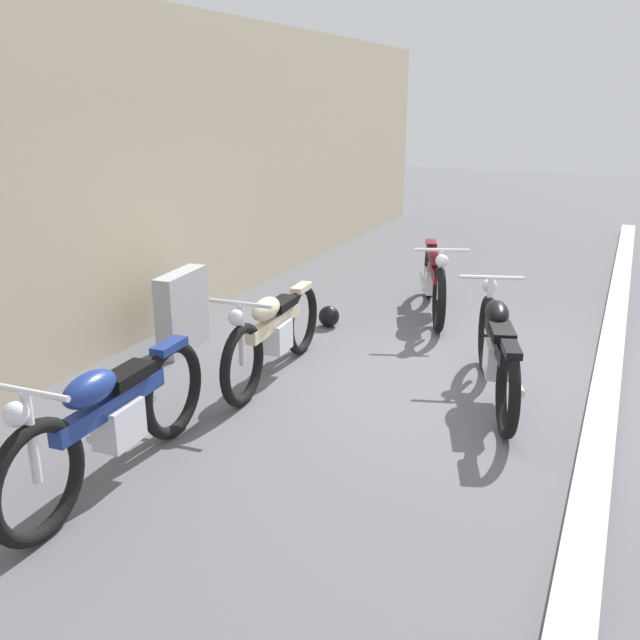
# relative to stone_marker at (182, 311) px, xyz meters

# --- Properties ---
(ground_plane) EXTENTS (40.00, 40.00, 0.00)m
(ground_plane) POSITION_rel_stone_marker_xyz_m (0.22, -2.78, -0.42)
(ground_plane) COLOR #56565B
(building_wall) EXTENTS (18.00, 0.30, 3.47)m
(building_wall) POSITION_rel_stone_marker_xyz_m (0.22, 0.71, 1.32)
(building_wall) COLOR beige
(building_wall) RESTS_ON ground_plane
(curb_strip) EXTENTS (18.00, 0.24, 0.12)m
(curb_strip) POSITION_rel_stone_marker_xyz_m (0.22, -4.09, -0.36)
(curb_strip) COLOR #B7B2A8
(curb_strip) RESTS_ON ground_plane
(stone_marker) EXTENTS (0.76, 0.27, 0.84)m
(stone_marker) POSITION_rel_stone_marker_xyz_m (0.00, 0.00, 0.00)
(stone_marker) COLOR #9E9EA3
(stone_marker) RESTS_ON ground_plane
(helmet) EXTENTS (0.24, 0.24, 0.24)m
(helmet) POSITION_rel_stone_marker_xyz_m (1.33, -1.08, -0.30)
(helmet) COLOR black
(helmet) RESTS_ON ground_plane
(motorcycle_black) EXTENTS (2.03, 0.86, 0.94)m
(motorcycle_black) POSITION_rel_stone_marker_xyz_m (0.11, -3.20, 0.04)
(motorcycle_black) COLOR black
(motorcycle_black) RESTS_ON ground_plane
(motorcycle_blue) EXTENTS (2.19, 0.61, 0.98)m
(motorcycle_blue) POSITION_rel_stone_marker_xyz_m (-2.36, -1.10, 0.06)
(motorcycle_blue) COLOR black
(motorcycle_blue) RESTS_ON ground_plane
(motorcycle_cream) EXTENTS (2.06, 0.58, 0.92)m
(motorcycle_cream) POSITION_rel_stone_marker_xyz_m (-0.26, -1.21, 0.03)
(motorcycle_cream) COLOR black
(motorcycle_cream) RESTS_ON ground_plane
(motorcycle_maroon) EXTENTS (2.04, 0.93, 0.96)m
(motorcycle_maroon) POSITION_rel_stone_marker_xyz_m (2.31, -2.04, 0.04)
(motorcycle_maroon) COLOR black
(motorcycle_maroon) RESTS_ON ground_plane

